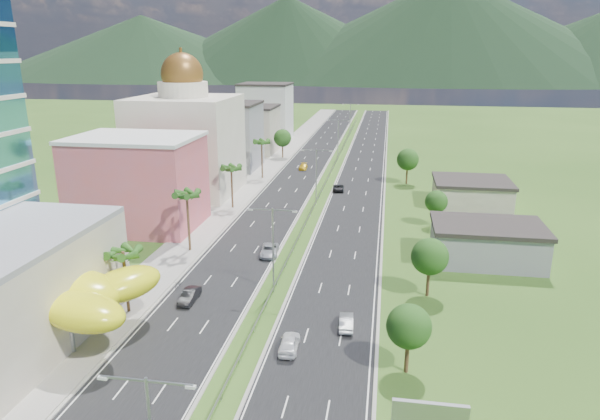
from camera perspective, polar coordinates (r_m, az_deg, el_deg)
The scene contains 34 objects.
ground at distance 59.50m, azimuth -4.88°, elevation -12.78°, with size 500.00×500.00×0.00m, color #2D5119.
road_left at distance 144.59m, azimuth 0.88°, elevation 5.12°, with size 11.00×260.00×0.04m, color black.
road_right at distance 143.21m, azimuth 6.85°, elevation 4.88°, with size 11.00×260.00×0.04m, color black.
sidewalk_left at distance 146.24m, azimuth -2.82°, elevation 5.25°, with size 7.00×260.00×0.12m, color gray.
median_guardrail at distance 126.08m, azimuth 3.05°, elevation 3.63°, with size 0.10×216.06×0.76m.
streetlight_median_b at distance 65.51m, azimuth -2.91°, elevation -3.37°, with size 6.04×0.25×11.00m.
streetlight_median_c at distance 103.43m, azimuth 1.75°, elevation 4.20°, with size 6.04×0.25×11.00m.
streetlight_median_d at distance 147.41m, azimuth 4.09°, elevation 7.96°, with size 6.04×0.25×11.00m.
streetlight_median_e at distance 191.86m, azimuth 5.37°, elevation 9.98°, with size 6.04×0.25×11.00m.
lime_canopy at distance 61.77m, azimuth -24.45°, elevation -7.99°, with size 18.00×15.00×7.40m.
pink_shophouse at distance 94.39m, azimuth -16.89°, elevation 2.71°, with size 20.00×15.00×15.00m, color #D9595C.
domed_building at distance 114.28m, azimuth -12.06°, elevation 7.40°, with size 20.00×20.00×28.70m.
midrise_grey at distance 137.80m, azimuth -7.85°, elevation 7.75°, with size 16.00×15.00×16.00m, color gray.
midrise_beige at distance 158.94m, azimuth -5.51°, elevation 8.48°, with size 16.00×15.00×13.00m, color #AFA290.
midrise_white at distance 180.77m, azimuth -3.67°, elevation 10.32°, with size 16.00×15.00×18.00m, color silver.
shed_near at distance 81.08m, azimuth 19.29°, elevation -3.49°, with size 15.00×10.00×5.00m, color gray.
shed_far at distance 109.80m, azimuth 17.81°, elevation 1.69°, with size 14.00×12.00×4.40m, color #AFA290.
palm_tree_b at distance 63.48m, azimuth -18.34°, elevation -4.61°, with size 3.60×3.60×8.10m.
palm_tree_c at distance 80.32m, azimuth -11.98°, elevation 1.41°, with size 3.60×3.60×9.60m.
palm_tree_d at distance 101.67m, azimuth -7.34°, elevation 4.30°, with size 3.60×3.60×8.60m.
palm_tree_e at distance 125.23m, azimuth -4.11°, elevation 7.11°, with size 3.60×3.60×9.40m.
leafy_tree_lfar at distance 149.77m, azimuth -1.88°, elevation 7.68°, with size 4.90×4.90×8.05m.
leafy_tree_ra at distance 51.39m, azimuth 11.53°, elevation -12.09°, with size 4.20×4.20×6.90m.
leafy_tree_rb at distance 66.85m, azimuth 13.68°, elevation -4.86°, with size 4.55×4.55×7.47m.
leafy_tree_rc at distance 93.87m, azimuth 14.34°, elevation 0.86°, with size 3.85×3.85×6.33m.
leafy_tree_rd at distance 122.49m, azimuth 11.42°, elevation 5.30°, with size 4.90×4.90×8.05m.
mountain_ridge at distance 503.11m, azimuth 15.01°, elevation 12.91°, with size 860.00×140.00×90.00m, color black, non-canonical shape.
car_dark_left at distance 66.60m, azimuth -11.70°, elevation -8.94°, with size 1.57×4.52×1.49m, color black.
car_silver_mid_left at distance 79.26m, azimuth -3.29°, elevation -4.33°, with size 2.45×5.31×1.48m, color #A1A3A8.
car_yellow_far_left at distance 135.85m, azimuth 0.35°, elevation 4.65°, with size 1.89×4.64×1.35m, color gold.
car_white_near_right at distance 55.66m, azimuth -1.15°, elevation -13.98°, with size 1.86×4.61×1.57m, color white.
car_silver_right at distance 59.82m, azimuth 4.96°, elevation -11.79°, with size 1.50×4.31×1.42m, color #9EA1A5.
car_dark_far_right at distance 115.33m, azimuth 4.11°, elevation 2.41°, with size 2.29×4.96×1.38m, color black.
motorcycle at distance 70.61m, azimuth -12.87°, elevation -7.64°, with size 0.53×1.76×1.13m, color black.
Camera 1 is at (13.20, -50.07, 29.32)m, focal length 32.00 mm.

